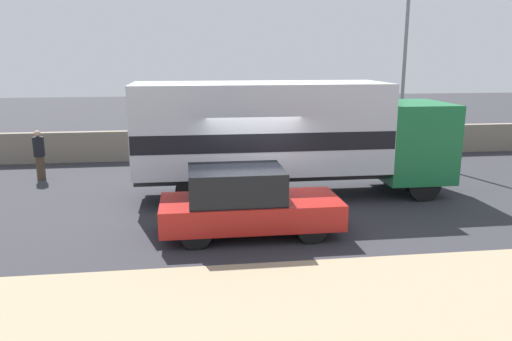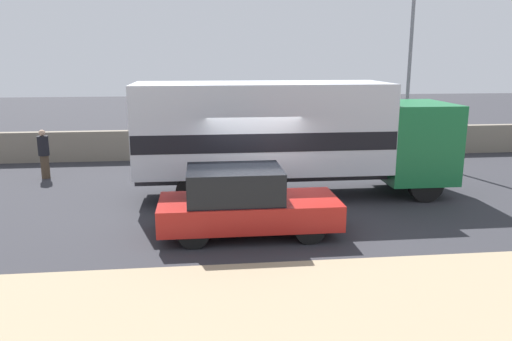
{
  "view_description": "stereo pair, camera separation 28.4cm",
  "coord_description": "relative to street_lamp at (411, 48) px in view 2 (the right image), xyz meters",
  "views": [
    {
      "loc": [
        -1.68,
        -12.25,
        4.07
      ],
      "look_at": [
        0.01,
        0.25,
        1.15
      ],
      "focal_mm": 35.0,
      "sensor_mm": 36.0,
      "label": 1
    },
    {
      "loc": [
        -1.4,
        -12.29,
        4.07
      ],
      "look_at": [
        0.01,
        0.25,
        1.15
      ],
      "focal_mm": 35.0,
      "sensor_mm": 36.0,
      "label": 2
    }
  ],
  "objects": [
    {
      "name": "ground_plane",
      "position": [
        -6.78,
        -6.81,
        -4.35
      ],
      "size": [
        80.0,
        80.0,
        0.0
      ],
      "primitive_type": "plane",
      "color": "#2D2D33"
    },
    {
      "name": "stone_wall_backdrop",
      "position": [
        -6.78,
        0.83,
        -3.75
      ],
      "size": [
        60.0,
        0.35,
        1.18
      ],
      "color": "gray",
      "rests_on": "ground_plane"
    },
    {
      "name": "street_lamp",
      "position": [
        0.0,
        0.0,
        0.0
      ],
      "size": [
        0.56,
        0.28,
        7.57
      ],
      "color": "slate",
      "rests_on": "ground_plane"
    },
    {
      "name": "box_truck",
      "position": [
        -5.66,
        -4.99,
        -2.47
      ],
      "size": [
        9.14,
        2.48,
        3.32
      ],
      "color": "#196B38",
      "rests_on": "ground_plane"
    },
    {
      "name": "car_hatchback",
      "position": [
        -7.23,
        -8.14,
        -3.57
      ],
      "size": [
        4.11,
        1.72,
        1.59
      ],
      "color": "#B21E19",
      "rests_on": "ground_plane"
    },
    {
      "name": "pedestrian",
      "position": [
        -13.44,
        -1.94,
        -3.49
      ],
      "size": [
        0.36,
        0.36,
        1.66
      ],
      "color": "#473828",
      "rests_on": "ground_plane"
    }
  ]
}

